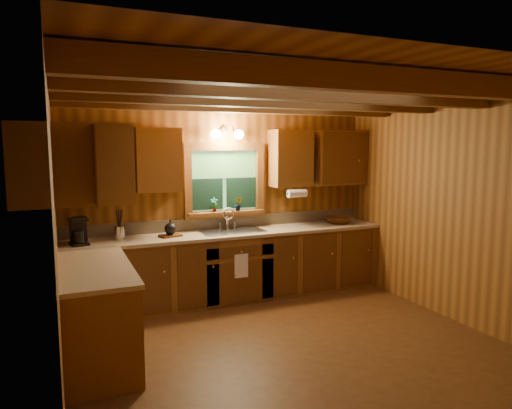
{
  "coord_description": "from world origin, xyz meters",
  "views": [
    {
      "loc": [
        -2.08,
        -4.02,
        2.02
      ],
      "look_at": [
        0.0,
        0.8,
        1.35
      ],
      "focal_mm": 32.69,
      "sensor_mm": 36.0,
      "label": 1
    }
  ],
  "objects_px": {
    "coffee_maker": "(78,231)",
    "wicker_basket": "(339,220)",
    "sink": "(232,235)",
    "cutting_board": "(170,236)"
  },
  "relations": [
    {
      "from": "coffee_maker",
      "to": "wicker_basket",
      "type": "distance_m",
      "value": 3.51
    },
    {
      "from": "sink",
      "to": "coffee_maker",
      "type": "bearing_deg",
      "value": -178.02
    },
    {
      "from": "coffee_maker",
      "to": "wicker_basket",
      "type": "bearing_deg",
      "value": -11.78
    },
    {
      "from": "cutting_board",
      "to": "coffee_maker",
      "type": "bearing_deg",
      "value": 168.62
    },
    {
      "from": "sink",
      "to": "wicker_basket",
      "type": "bearing_deg",
      "value": -0.46
    },
    {
      "from": "cutting_board",
      "to": "sink",
      "type": "bearing_deg",
      "value": -12.86
    },
    {
      "from": "coffee_maker",
      "to": "cutting_board",
      "type": "bearing_deg",
      "value": -10.01
    },
    {
      "from": "sink",
      "to": "cutting_board",
      "type": "height_order",
      "value": "sink"
    },
    {
      "from": "sink",
      "to": "cutting_board",
      "type": "distance_m",
      "value": 0.81
    },
    {
      "from": "coffee_maker",
      "to": "wicker_basket",
      "type": "relative_size",
      "value": 0.83
    }
  ]
}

